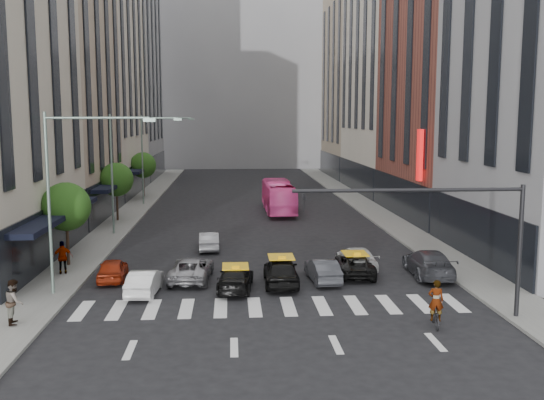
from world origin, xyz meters
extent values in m
plane|color=black|center=(0.00, 0.00, 0.00)|extent=(160.00, 160.00, 0.00)
cube|color=slate|center=(-11.50, 30.00, 0.07)|extent=(3.00, 96.00, 0.15)
cube|color=slate|center=(11.50, 30.00, 0.07)|extent=(3.00, 96.00, 0.15)
cube|color=tan|center=(-17.00, 28.00, 12.00)|extent=(8.00, 16.00, 24.00)
cube|color=beige|center=(-17.00, 46.00, 18.00)|extent=(8.00, 20.00, 36.00)
cube|color=gray|center=(-17.00, 65.00, 15.00)|extent=(8.00, 18.00, 30.00)
cube|color=brown|center=(17.00, 27.00, 13.00)|extent=(8.00, 18.00, 26.00)
cube|color=beige|center=(17.00, 46.00, 20.00)|extent=(8.00, 20.00, 40.00)
cube|color=tan|center=(17.00, 65.00, 14.00)|extent=(8.00, 18.00, 28.00)
cube|color=gray|center=(0.00, 85.00, 18.00)|extent=(30.00, 10.00, 36.00)
cylinder|color=black|center=(-11.80, 10.00, 1.72)|extent=(0.18, 0.18, 3.15)
sphere|color=#1D4915|center=(-11.80, 10.00, 3.66)|extent=(2.88, 2.88, 2.88)
cylinder|color=black|center=(-11.80, 26.00, 1.72)|extent=(0.18, 0.18, 3.15)
sphere|color=#1D4915|center=(-11.80, 26.00, 3.66)|extent=(2.88, 2.88, 2.88)
cylinder|color=black|center=(-11.80, 42.00, 1.72)|extent=(0.18, 0.18, 3.15)
sphere|color=#1D4915|center=(-11.80, 42.00, 3.66)|extent=(2.88, 2.88, 2.88)
cylinder|color=gray|center=(-11.00, 4.00, 4.65)|extent=(0.16, 0.16, 9.00)
cylinder|color=gray|center=(-8.50, 4.00, 8.85)|extent=(5.00, 0.12, 0.12)
cube|color=gray|center=(-6.00, 4.00, 8.75)|extent=(0.60, 0.25, 0.18)
cylinder|color=gray|center=(-11.00, 20.00, 4.65)|extent=(0.16, 0.16, 9.00)
cylinder|color=gray|center=(-8.50, 20.00, 8.85)|extent=(5.00, 0.12, 0.12)
cube|color=gray|center=(-6.00, 20.00, 8.75)|extent=(0.60, 0.25, 0.18)
cylinder|color=gray|center=(-11.00, 36.00, 4.65)|extent=(0.16, 0.16, 9.00)
cylinder|color=gray|center=(-8.50, 36.00, 8.85)|extent=(5.00, 0.12, 0.12)
cube|color=gray|center=(-6.00, 36.00, 8.75)|extent=(0.60, 0.25, 0.18)
cylinder|color=black|center=(10.50, -1.00, 3.00)|extent=(0.20, 0.20, 6.00)
cylinder|color=black|center=(5.50, -1.00, 5.80)|extent=(10.00, 0.16, 0.16)
imported|color=black|center=(1.00, -1.00, 5.30)|extent=(0.13, 0.16, 0.80)
cube|color=red|center=(12.60, 20.00, 6.00)|extent=(0.30, 0.70, 4.00)
imported|color=maroon|center=(-8.58, 6.80, 0.62)|extent=(1.69, 3.71, 1.23)
imported|color=silver|center=(-6.47, 4.07, 0.63)|extent=(1.59, 3.89, 1.25)
imported|color=gray|center=(-4.28, 6.53, 0.64)|extent=(2.48, 4.78, 1.29)
imported|color=black|center=(-1.87, 4.50, 0.61)|extent=(2.09, 4.35, 1.22)
imported|color=black|center=(0.56, 5.22, 0.76)|extent=(1.86, 4.47, 1.51)
imported|color=#37383D|center=(2.88, 5.80, 0.63)|extent=(1.64, 3.93, 1.26)
imported|color=black|center=(4.90, 6.98, 0.62)|extent=(2.52, 4.65, 1.24)
imported|color=#3A3C41|center=(9.00, 6.53, 0.75)|extent=(2.37, 5.25, 1.49)
imported|color=gray|center=(-3.58, 14.33, 0.62)|extent=(1.46, 3.80, 1.23)
imported|color=silver|center=(5.31, 8.44, 0.64)|extent=(1.97, 4.49, 1.28)
imported|color=#F4489D|center=(2.44, 30.63, 1.47)|extent=(2.60, 10.60, 2.94)
imported|color=black|center=(6.60, -1.69, 0.44)|extent=(0.85, 1.75, 0.88)
imported|color=gray|center=(6.60, -1.69, 1.78)|extent=(0.72, 0.53, 1.80)
imported|color=gray|center=(-11.30, -0.51, 1.11)|extent=(0.92, 1.08, 1.92)
imported|color=gray|center=(-11.53, 7.86, 1.09)|extent=(1.17, 0.71, 1.87)
camera|label=1|loc=(-2.07, -26.09, 8.83)|focal=40.00mm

